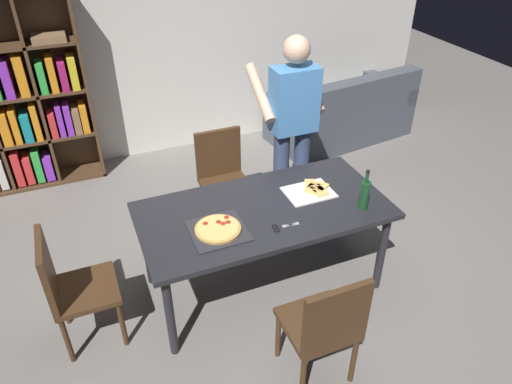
% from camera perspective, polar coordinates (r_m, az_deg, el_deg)
% --- Properties ---
extents(ground_plane, '(12.00, 12.00, 0.00)m').
position_cam_1_polar(ground_plane, '(3.93, 0.85, -10.88)').
color(ground_plane, gray).
extents(back_wall, '(6.40, 0.10, 2.80)m').
position_cam_1_polar(back_wall, '(5.46, -10.44, 18.79)').
color(back_wall, silver).
rests_on(back_wall, ground_plane).
extents(dining_table, '(1.81, 0.91, 0.75)m').
position_cam_1_polar(dining_table, '(3.49, 0.94, -2.91)').
color(dining_table, '#232328').
rests_on(dining_table, ground_plane).
extents(chair_near_camera, '(0.42, 0.42, 0.90)m').
position_cam_1_polar(chair_near_camera, '(2.99, 8.29, -15.47)').
color(chair_near_camera, '#472D19').
rests_on(chair_near_camera, ground_plane).
extents(chair_far_side, '(0.42, 0.42, 0.90)m').
position_cam_1_polar(chair_far_side, '(4.31, -4.01, 2.20)').
color(chair_far_side, '#472D19').
rests_on(chair_far_side, ground_plane).
extents(chair_left_end, '(0.42, 0.42, 0.90)m').
position_cam_1_polar(chair_left_end, '(3.42, -21.42, -10.31)').
color(chair_left_end, '#472D19').
rests_on(chair_left_end, ground_plane).
extents(couch, '(1.80, 1.07, 0.85)m').
position_cam_1_polar(couch, '(5.99, 10.33, 8.99)').
color(couch, '#4C515B').
rests_on(couch, ground_plane).
extents(bookshelf, '(1.40, 0.35, 1.95)m').
position_cam_1_polar(bookshelf, '(5.31, -27.01, 9.41)').
color(bookshelf, '#513823').
rests_on(bookshelf, ground_plane).
extents(person_serving_pizza, '(0.55, 0.54, 1.75)m').
position_cam_1_polar(person_serving_pizza, '(4.09, 4.38, 8.12)').
color(person_serving_pizza, '#38476B').
rests_on(person_serving_pizza, ground_plane).
extents(pepperoni_pizza_on_tray, '(0.38, 0.38, 0.04)m').
position_cam_1_polar(pepperoni_pizza_on_tray, '(3.24, -4.58, -4.48)').
color(pepperoni_pizza_on_tray, '#2D2D33').
rests_on(pepperoni_pizza_on_tray, dining_table).
extents(pizza_slices_on_towel, '(0.36, 0.29, 0.03)m').
position_cam_1_polar(pizza_slices_on_towel, '(3.65, 6.76, 0.25)').
color(pizza_slices_on_towel, white).
rests_on(pizza_slices_on_towel, dining_table).
extents(wine_bottle, '(0.07, 0.07, 0.32)m').
position_cam_1_polar(wine_bottle, '(3.47, 12.88, -0.26)').
color(wine_bottle, '#194723').
rests_on(wine_bottle, dining_table).
extents(kitchen_scissors, '(0.19, 0.09, 0.01)m').
position_cam_1_polar(kitchen_scissors, '(3.27, 3.02, -4.21)').
color(kitchen_scissors, silver).
rests_on(kitchen_scissors, dining_table).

